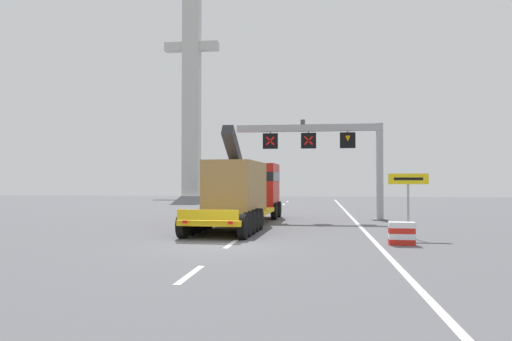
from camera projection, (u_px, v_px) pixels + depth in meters
name	position (u px, v px, depth m)	size (l,w,h in m)	color
ground	(219.00, 245.00, 18.89)	(112.00, 112.00, 0.00)	#5B5B60
lane_markings	(269.00, 215.00, 34.57)	(0.20, 46.34, 0.01)	silver
edge_line_right	(355.00, 221.00, 30.01)	(0.20, 63.00, 0.01)	silver
overhead_lane_gantry	(329.00, 144.00, 30.93)	(9.69, 0.90, 6.50)	#9EA0A5
heavy_haul_truck_yellow	(245.00, 190.00, 28.02)	(3.60, 14.16, 5.30)	yellow
exit_sign_yellow	(408.00, 188.00, 21.28)	(1.75, 0.15, 2.85)	#9EA0A5
crash_barrier_striped	(402.00, 233.00, 18.84)	(1.02, 0.54, 0.90)	red
bridge_pylon_distant	(192.00, 73.00, 78.85)	(9.00, 2.00, 39.71)	#B7B7B2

